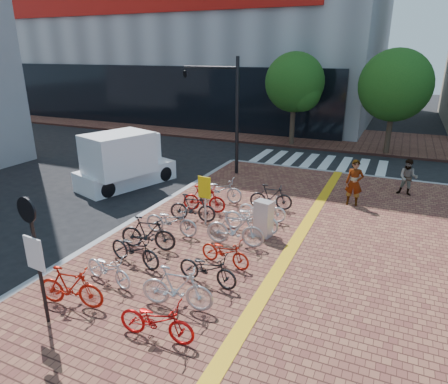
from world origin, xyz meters
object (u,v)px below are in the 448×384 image
at_px(bike_9, 177,288).
at_px(yellow_sign, 205,192).
at_px(bike_2, 135,249).
at_px(traffic_light_pole, 213,94).
at_px(bike_15, 271,197).
at_px(pedestrian_a, 354,183).
at_px(bike_14, 262,209).
at_px(bike_8, 156,320).
at_px(bike_10, 208,268).
at_px(bike_5, 193,208).
at_px(pedestrian_b, 408,177).
at_px(bike_6, 204,199).
at_px(bike_0, 70,287).
at_px(notice_sign, 34,246).
at_px(bike_13, 251,218).
at_px(bike_4, 171,221).
at_px(box_truck, 124,160).
at_px(bike_12, 235,229).
at_px(bike_11, 225,252).
at_px(utility_box, 263,218).
at_px(bike_3, 148,233).
at_px(bike_1, 108,269).
at_px(bike_7, 220,189).

bearing_deg(bike_9, yellow_sign, 10.17).
relative_size(bike_2, traffic_light_pole, 0.32).
distance_m(bike_15, pedestrian_a, 3.44).
bearing_deg(bike_14, bike_8, 173.22).
height_order(bike_8, bike_10, bike_8).
bearing_deg(bike_2, bike_5, 7.53).
bearing_deg(traffic_light_pole, pedestrian_b, -0.31).
distance_m(bike_6, pedestrian_a, 6.07).
bearing_deg(traffic_light_pole, bike_15, -42.22).
xyz_separation_m(bike_0, bike_15, (2.49, 8.11, -0.02)).
height_order(bike_15, notice_sign, notice_sign).
distance_m(bike_2, bike_13, 4.19).
distance_m(bike_4, pedestrian_b, 10.50).
relative_size(bike_15, pedestrian_a, 0.90).
relative_size(notice_sign, box_truck, 0.63).
height_order(bike_4, bike_15, bike_15).
distance_m(bike_2, bike_4, 2.18).
bearing_deg(yellow_sign, bike_10, -62.30).
bearing_deg(bike_12, bike_10, 177.66).
bearing_deg(bike_0, bike_12, -38.30).
bearing_deg(bike_13, bike_11, -178.16).
bearing_deg(bike_10, pedestrian_a, -15.82).
bearing_deg(utility_box, bike_4, -157.61).
xyz_separation_m(bike_14, box_truck, (-7.49, 1.73, 0.62)).
height_order(bike_3, utility_box, utility_box).
bearing_deg(bike_3, bike_15, -37.53).
height_order(bike_0, bike_12, bike_12).
height_order(bike_1, bike_13, bike_13).
height_order(pedestrian_b, utility_box, pedestrian_b).
bearing_deg(box_truck, bike_13, -20.54).
bearing_deg(bike_8, pedestrian_a, -20.88).
height_order(bike_4, pedestrian_a, pedestrian_a).
bearing_deg(bike_15, bike_8, 170.79).
bearing_deg(bike_5, bike_4, 163.71).
xyz_separation_m(bike_3, notice_sign, (-0.08, -4.02, 1.40)).
relative_size(bike_1, bike_15, 0.98).
height_order(bike_9, notice_sign, notice_sign).
bearing_deg(pedestrian_b, bike_15, -132.84).
xyz_separation_m(bike_6, bike_9, (2.21, -5.82, 0.03)).
bearing_deg(bike_4, utility_box, -71.72).
distance_m(bike_9, bike_14, 5.90).
distance_m(bike_7, notice_sign, 8.93).
bearing_deg(bike_12, bike_1, 139.82).
xyz_separation_m(bike_6, bike_10, (2.41, -4.56, -0.06)).
bearing_deg(bike_4, notice_sign, 173.93).
relative_size(bike_8, bike_15, 1.05).
bearing_deg(bike_8, pedestrian_b, -26.65).
bearing_deg(bike_0, utility_box, -38.54).
xyz_separation_m(bike_10, pedestrian_b, (4.76, 9.86, 0.34)).
xyz_separation_m(bike_11, traffic_light_pole, (-4.58, 8.80, 3.53)).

